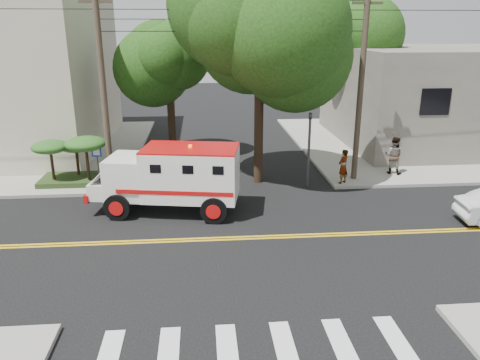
{
  "coord_description": "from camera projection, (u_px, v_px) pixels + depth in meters",
  "views": [
    {
      "loc": [
        -1.29,
        -15.58,
        7.39
      ],
      "look_at": [
        0.21,
        1.98,
        1.6
      ],
      "focal_mm": 35.0,
      "sensor_mm": 36.0,
      "label": 1
    }
  ],
  "objects": [
    {
      "name": "utility_pole_right",
      "position": [
        360.0,
        91.0,
        22.13
      ],
      "size": [
        0.28,
        0.28,
        9.0
      ],
      "primitive_type": "cylinder",
      "color": "#382D23",
      "rests_on": "ground"
    },
    {
      "name": "tree_left",
      "position": [
        174.0,
        58.0,
        26.31
      ],
      "size": [
        4.48,
        4.2,
        7.7
      ],
      "color": "black",
      "rests_on": "ground"
    },
    {
      "name": "tree_right",
      "position": [
        352.0,
        47.0,
        30.9
      ],
      "size": [
        4.8,
        4.5,
        8.2
      ],
      "color": "black",
      "rests_on": "ground"
    },
    {
      "name": "ground",
      "position": [
        239.0,
        238.0,
        17.16
      ],
      "size": [
        100.0,
        100.0,
        0.0
      ],
      "primitive_type": "plane",
      "color": "black",
      "rests_on": "ground"
    },
    {
      "name": "sidewalk_nw",
      "position": [
        3.0,
        151.0,
        28.82
      ],
      "size": [
        17.0,
        17.0,
        0.15
      ],
      "primitive_type": "cube",
      "color": "gray",
      "rests_on": "ground"
    },
    {
      "name": "accessibility_sign",
      "position": [
        97.0,
        161.0,
        22.07
      ],
      "size": [
        0.45,
        0.1,
        2.02
      ],
      "color": "#3F3F42",
      "rests_on": "ground"
    },
    {
      "name": "utility_pole_left",
      "position": [
        104.0,
        94.0,
        20.98
      ],
      "size": [
        0.28,
        0.28,
        9.0
      ],
      "primitive_type": "cylinder",
      "color": "#382D23",
      "rests_on": "ground"
    },
    {
      "name": "armored_truck",
      "position": [
        172.0,
        175.0,
        19.18
      ],
      "size": [
        6.39,
        3.3,
        2.78
      ],
      "rotation": [
        0.0,
        0.0,
        -0.17
      ],
      "color": "white",
      "rests_on": "ground"
    },
    {
      "name": "traffic_signal",
      "position": [
        309.0,
        142.0,
        22.07
      ],
      "size": [
        0.15,
        0.18,
        3.6
      ],
      "color": "#3F3F42",
      "rests_on": "ground"
    },
    {
      "name": "tree_main",
      "position": [
        270.0,
        31.0,
        20.94
      ],
      "size": [
        6.08,
        5.7,
        9.85
      ],
      "color": "black",
      "rests_on": "ground"
    },
    {
      "name": "sidewalk_ne",
      "position": [
        425.0,
        143.0,
        31.0
      ],
      "size": [
        17.0,
        17.0,
        0.15
      ],
      "primitive_type": "cube",
      "color": "gray",
      "rests_on": "ground"
    },
    {
      "name": "palm_planter",
      "position": [
        72.0,
        153.0,
        22.31
      ],
      "size": [
        3.52,
        2.63,
        2.36
      ],
      "color": "#1E3314",
      "rests_on": "sidewalk_nw"
    },
    {
      "name": "pedestrian_a",
      "position": [
        343.0,
        166.0,
        22.5
      ],
      "size": [
        0.73,
        0.69,
        1.67
      ],
      "primitive_type": "imported",
      "rotation": [
        0.0,
        0.0,
        3.79
      ],
      "color": "gray",
      "rests_on": "sidewalk_ne"
    },
    {
      "name": "building_right",
      "position": [
        449.0,
        95.0,
        30.64
      ],
      "size": [
        14.0,
        12.0,
        6.0
      ],
      "primitive_type": "cube",
      "color": "#635C55",
      "rests_on": "sidewalk_ne"
    },
    {
      "name": "pedestrian_b",
      "position": [
        394.0,
        155.0,
        23.97
      ],
      "size": [
        1.17,
        1.11,
        1.92
      ],
      "primitive_type": "imported",
      "rotation": [
        0.0,
        0.0,
        2.58
      ],
      "color": "gray",
      "rests_on": "sidewalk_ne"
    }
  ]
}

